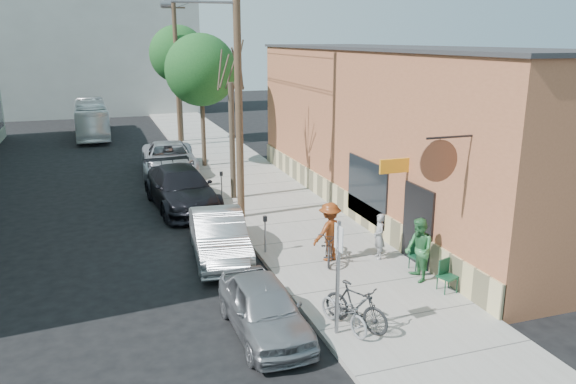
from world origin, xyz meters
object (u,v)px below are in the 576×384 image
object	(u,v)px
utility_pole_near	(237,81)
tree_leafy_far	(178,54)
patio_chair_a	(418,256)
tree_bare	(232,141)
parking_meter_far	(221,181)
parked_bike_b	(344,311)
car_3	(169,159)
car_0	(264,308)
parked_bike_a	(356,306)
patio_chair_b	(448,276)
cyclist	(330,232)
tree_leafy_mid	(201,70)
patron_grey	(379,236)
patron_green	(419,250)
car_1	(219,236)
car_2	(181,188)
parking_meter_near	(265,228)
bus	(91,119)
sign_post	(338,267)

from	to	relation	value
utility_pole_near	tree_leafy_far	bearing A→B (deg)	88.68
patio_chair_a	tree_bare	bearing A→B (deg)	99.55
parking_meter_far	tree_bare	bearing A→B (deg)	14.35
tree_leafy_far	parked_bike_b	world-z (taller)	tree_leafy_far
car_3	car_0	bearing A→B (deg)	-85.90
parked_bike_b	car_0	xyz separation A→B (m)	(-1.80, 0.66, 0.07)
tree_bare	parked_bike_a	size ratio (longest dim) A/B	2.69
patio_chair_a	parked_bike_a	distance (m)	4.18
patio_chair_b	cyclist	bearing A→B (deg)	105.29
parking_meter_far	tree_leafy_mid	bearing A→B (deg)	85.50
patron_grey	patron_green	size ratio (longest dim) A/B	0.79
parked_bike_b	tree_bare	bearing A→B (deg)	75.14
patron_grey	car_0	world-z (taller)	patron_grey
cyclist	car_1	xyz separation A→B (m)	(-3.17, 1.62, -0.33)
car_0	patio_chair_a	bearing A→B (deg)	17.90
parked_bike_a	patio_chair_a	bearing A→B (deg)	10.08
utility_pole_near	car_2	world-z (taller)	utility_pole_near
parking_meter_near	patron_grey	distance (m)	3.66
patron_grey	cyclist	size ratio (longest dim) A/B	0.78
tree_leafy_far	parking_meter_near	bearing A→B (deg)	-91.45
patio_chair_a	parked_bike_b	distance (m)	4.40
patio_chair_b	patron_grey	distance (m)	2.88
parking_meter_far	patio_chair_b	xyz separation A→B (m)	(3.91, -11.05, -0.39)
utility_pole_near	bus	world-z (taller)	utility_pole_near
tree_leafy_far	car_1	bearing A→B (deg)	-95.34
patron_green	car_1	bearing A→B (deg)	-118.80
car_0	car_2	xyz separation A→B (m)	(-0.32, 11.17, 0.17)
tree_leafy_mid	patio_chair_a	xyz separation A→B (m)	(3.40, -16.47, -4.71)
car_0	car_2	distance (m)	11.18
bus	parking_meter_near	bearing A→B (deg)	-79.78
tree_leafy_mid	parked_bike_a	size ratio (longest dim) A/B	3.79
cyclist	patron_green	bearing A→B (deg)	110.26
tree_bare	parking_meter_near	bearing A→B (deg)	-94.67
car_0	tree_leafy_mid	bearing A→B (deg)	82.61
tree_leafy_far	parked_bike_b	bearing A→B (deg)	-90.41
parked_bike_a	parked_bike_b	xyz separation A→B (m)	(-0.30, 0.03, -0.11)
patio_chair_a	parked_bike_b	size ratio (longest dim) A/B	0.51
sign_post	tree_leafy_mid	bearing A→B (deg)	88.65
patron_green	tree_leafy_far	bearing A→B (deg)	-164.28
cyclist	parked_bike_a	distance (m)	4.32
parking_meter_far	bus	xyz separation A→B (m)	(-5.24, 19.93, 0.30)
parked_bike_a	tree_bare	bearing A→B (deg)	62.75
tree_leafy_far	patio_chair_a	distance (m)	25.42
tree_leafy_far	car_2	size ratio (longest dim) A/B	1.31
sign_post	utility_pole_near	xyz separation A→B (m)	(0.04, 9.55, 3.58)
car_1	car_2	world-z (taller)	car_2
cyclist	parked_bike_a	xyz separation A→B (m)	(-1.07, -4.17, -0.38)
tree_leafy_far	car_0	size ratio (longest dim) A/B	1.94
tree_leafy_mid	car_1	xyz separation A→B (m)	(-2.00, -13.24, -4.54)
parked_bike_b	car_1	bearing A→B (deg)	93.46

